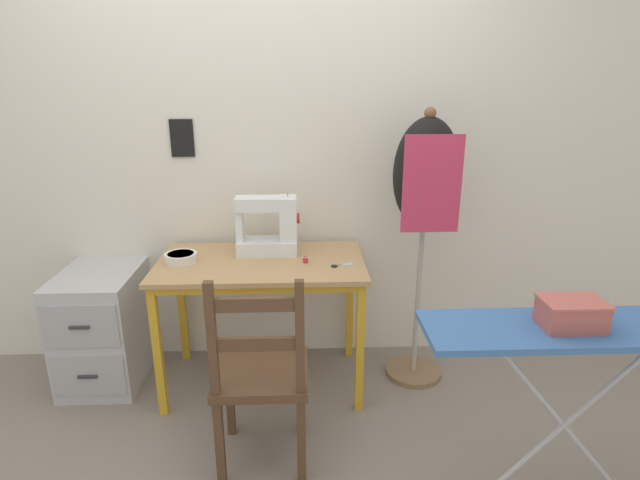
{
  "coord_description": "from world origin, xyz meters",
  "views": [
    {
      "loc": [
        0.22,
        -2.17,
        1.65
      ],
      "look_at": [
        0.31,
        0.28,
        0.86
      ],
      "focal_mm": 28.0,
      "sensor_mm": 36.0,
      "label": 1
    }
  ],
  "objects_px": {
    "fabric_bowl": "(181,257)",
    "storage_box": "(571,314)",
    "sewing_machine": "(271,227)",
    "wooden_chair": "(261,376)",
    "thread_spool_near_machine": "(305,260)",
    "dress_form": "(425,188)",
    "ironing_board": "(579,338)",
    "scissors": "(338,266)",
    "filing_cabinet": "(104,327)"
  },
  "relations": [
    {
      "from": "storage_box",
      "to": "scissors",
      "type": "bearing_deg",
      "value": 131.54
    },
    {
      "from": "sewing_machine",
      "to": "ironing_board",
      "type": "height_order",
      "value": "sewing_machine"
    },
    {
      "from": "fabric_bowl",
      "to": "filing_cabinet",
      "type": "xyz_separation_m",
      "value": [
        -0.48,
        0.08,
        -0.44
      ]
    },
    {
      "from": "fabric_bowl",
      "to": "dress_form",
      "type": "bearing_deg",
      "value": 1.82
    },
    {
      "from": "wooden_chair",
      "to": "sewing_machine",
      "type": "bearing_deg",
      "value": 88.78
    },
    {
      "from": "thread_spool_near_machine",
      "to": "ironing_board",
      "type": "relative_size",
      "value": 0.03
    },
    {
      "from": "fabric_bowl",
      "to": "storage_box",
      "type": "bearing_deg",
      "value": -30.92
    },
    {
      "from": "sewing_machine",
      "to": "wooden_chair",
      "type": "height_order",
      "value": "sewing_machine"
    },
    {
      "from": "dress_form",
      "to": "sewing_machine",
      "type": "bearing_deg",
      "value": 174.79
    },
    {
      "from": "scissors",
      "to": "ironing_board",
      "type": "xyz_separation_m",
      "value": [
        0.8,
        -0.84,
        0.03
      ]
    },
    {
      "from": "fabric_bowl",
      "to": "dress_form",
      "type": "height_order",
      "value": "dress_form"
    },
    {
      "from": "scissors",
      "to": "dress_form",
      "type": "height_order",
      "value": "dress_form"
    },
    {
      "from": "fabric_bowl",
      "to": "filing_cabinet",
      "type": "bearing_deg",
      "value": 170.5
    },
    {
      "from": "filing_cabinet",
      "to": "storage_box",
      "type": "height_order",
      "value": "storage_box"
    },
    {
      "from": "fabric_bowl",
      "to": "thread_spool_near_machine",
      "type": "distance_m",
      "value": 0.65
    },
    {
      "from": "fabric_bowl",
      "to": "filing_cabinet",
      "type": "distance_m",
      "value": 0.66
    },
    {
      "from": "ironing_board",
      "to": "dress_form",
      "type": "bearing_deg",
      "value": 109.29
    },
    {
      "from": "fabric_bowl",
      "to": "storage_box",
      "type": "distance_m",
      "value": 1.83
    },
    {
      "from": "fabric_bowl",
      "to": "storage_box",
      "type": "relative_size",
      "value": 0.79
    },
    {
      "from": "sewing_machine",
      "to": "ironing_board",
      "type": "distance_m",
      "value": 1.56
    },
    {
      "from": "sewing_machine",
      "to": "storage_box",
      "type": "bearing_deg",
      "value": -43.72
    },
    {
      "from": "ironing_board",
      "to": "storage_box",
      "type": "relative_size",
      "value": 5.2
    },
    {
      "from": "scissors",
      "to": "wooden_chair",
      "type": "xyz_separation_m",
      "value": [
        -0.37,
        -0.53,
        -0.3
      ]
    },
    {
      "from": "ironing_board",
      "to": "storage_box",
      "type": "distance_m",
      "value": 0.11
    },
    {
      "from": "wooden_chair",
      "to": "ironing_board",
      "type": "height_order",
      "value": "wooden_chair"
    },
    {
      "from": "dress_form",
      "to": "storage_box",
      "type": "height_order",
      "value": "dress_form"
    },
    {
      "from": "thread_spool_near_machine",
      "to": "dress_form",
      "type": "relative_size",
      "value": 0.02
    },
    {
      "from": "storage_box",
      "to": "thread_spool_near_machine",
      "type": "bearing_deg",
      "value": 135.84
    },
    {
      "from": "wooden_chair",
      "to": "dress_form",
      "type": "distance_m",
      "value": 1.25
    },
    {
      "from": "ironing_board",
      "to": "thread_spool_near_machine",
      "type": "bearing_deg",
      "value": 137.56
    },
    {
      "from": "sewing_machine",
      "to": "scissors",
      "type": "distance_m",
      "value": 0.44
    },
    {
      "from": "thread_spool_near_machine",
      "to": "ironing_board",
      "type": "height_order",
      "value": "ironing_board"
    },
    {
      "from": "thread_spool_near_machine",
      "to": "wooden_chair",
      "type": "relative_size",
      "value": 0.04
    },
    {
      "from": "scissors",
      "to": "ironing_board",
      "type": "distance_m",
      "value": 1.16
    },
    {
      "from": "filing_cabinet",
      "to": "ironing_board",
      "type": "distance_m",
      "value": 2.38
    },
    {
      "from": "scissors",
      "to": "storage_box",
      "type": "distance_m",
      "value": 1.14
    },
    {
      "from": "storage_box",
      "to": "filing_cabinet",
      "type": "bearing_deg",
      "value": 153.57
    },
    {
      "from": "sewing_machine",
      "to": "thread_spool_near_machine",
      "type": "relative_size",
      "value": 9.33
    },
    {
      "from": "wooden_chair",
      "to": "scissors",
      "type": "bearing_deg",
      "value": 55.05
    },
    {
      "from": "sewing_machine",
      "to": "scissors",
      "type": "relative_size",
      "value": 2.85
    },
    {
      "from": "wooden_chair",
      "to": "storage_box",
      "type": "distance_m",
      "value": 1.24
    },
    {
      "from": "sewing_machine",
      "to": "filing_cabinet",
      "type": "xyz_separation_m",
      "value": [
        -0.95,
        -0.03,
        -0.56
      ]
    },
    {
      "from": "thread_spool_near_machine",
      "to": "storage_box",
      "type": "bearing_deg",
      "value": -44.16
    },
    {
      "from": "thread_spool_near_machine",
      "to": "storage_box",
      "type": "xyz_separation_m",
      "value": [
        0.92,
        -0.89,
        0.12
      ]
    },
    {
      "from": "scissors",
      "to": "wooden_chair",
      "type": "height_order",
      "value": "wooden_chair"
    },
    {
      "from": "sewing_machine",
      "to": "dress_form",
      "type": "height_order",
      "value": "dress_form"
    },
    {
      "from": "wooden_chair",
      "to": "dress_form",
      "type": "height_order",
      "value": "dress_form"
    },
    {
      "from": "sewing_machine",
      "to": "filing_cabinet",
      "type": "distance_m",
      "value": 1.11
    },
    {
      "from": "scissors",
      "to": "wooden_chair",
      "type": "bearing_deg",
      "value": -124.95
    },
    {
      "from": "dress_form",
      "to": "wooden_chair",
      "type": "bearing_deg",
      "value": -141.33
    }
  ]
}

